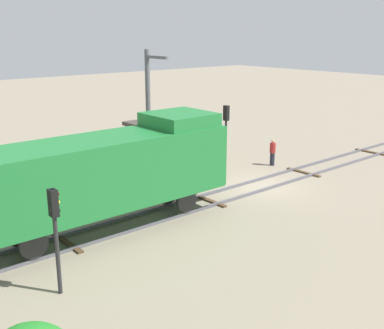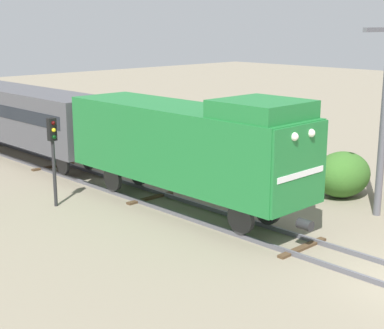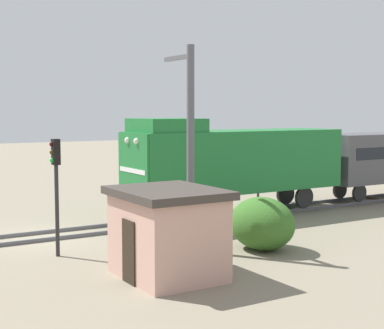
# 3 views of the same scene
# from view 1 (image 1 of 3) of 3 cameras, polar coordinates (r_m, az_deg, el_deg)

# --- Properties ---
(ground_plane) EXTENTS (141.05, 141.05, 0.00)m
(ground_plane) POSITION_cam_1_polar(r_m,az_deg,el_deg) (27.28, 8.11, -2.52)
(ground_plane) COLOR gray
(railway_track) EXTENTS (2.40, 94.03, 0.16)m
(railway_track) POSITION_cam_1_polar(r_m,az_deg,el_deg) (27.26, 8.12, -2.37)
(railway_track) COLOR #595960
(railway_track) RESTS_ON ground
(locomotive) EXTENTS (2.90, 11.60, 4.60)m
(locomotive) POSITION_cam_1_polar(r_m,az_deg,el_deg) (20.60, -9.43, -0.48)
(locomotive) COLOR #1E7233
(locomotive) RESTS_ON railway_track
(traffic_signal_near) EXTENTS (0.32, 0.34, 4.13)m
(traffic_signal_near) POSITION_cam_1_polar(r_m,az_deg,el_deg) (28.95, 4.06, 4.53)
(traffic_signal_near) COLOR #262628
(traffic_signal_near) RESTS_ON ground
(traffic_signal_mid) EXTENTS (0.32, 0.34, 3.62)m
(traffic_signal_mid) POSITION_cam_1_polar(r_m,az_deg,el_deg) (15.99, -15.91, -6.54)
(traffic_signal_mid) COLOR #262628
(traffic_signal_mid) RESTS_ON ground
(worker_near_track) EXTENTS (0.38, 0.38, 1.70)m
(worker_near_track) POSITION_cam_1_polar(r_m,az_deg,el_deg) (31.29, 9.53, 1.66)
(worker_near_track) COLOR #262B38
(worker_near_track) RESTS_ON ground
(catenary_mast) EXTENTS (1.94, 0.28, 7.44)m
(catenary_mast) POSITION_cam_1_polar(r_m,az_deg,el_deg) (27.29, -5.12, 6.15)
(catenary_mast) COLOR #595960
(catenary_mast) RESTS_ON ground
(relay_hut) EXTENTS (3.50, 2.90, 2.74)m
(relay_hut) POSITION_cam_1_polar(r_m,az_deg,el_deg) (31.18, -4.23, 2.54)
(relay_hut) COLOR #D19E8C
(relay_hut) RESTS_ON ground
(bush_near) EXTENTS (2.68, 2.19, 1.95)m
(bush_near) POSITION_cam_1_polar(r_m,az_deg,el_deg) (27.75, -10.44, -0.21)
(bush_near) COLOR #386A26
(bush_near) RESTS_ON ground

